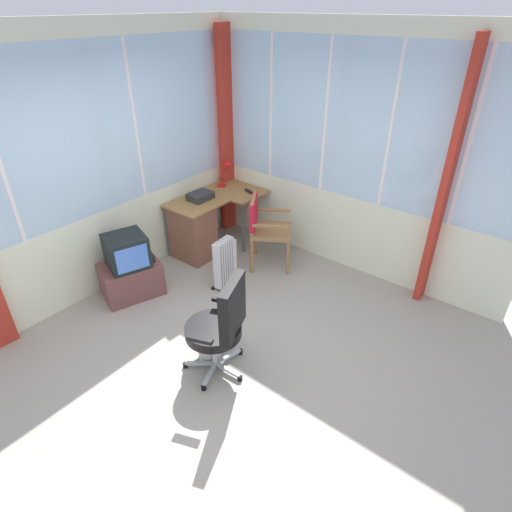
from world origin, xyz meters
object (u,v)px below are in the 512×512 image
wooden_armchair (262,222)px  office_chair (221,323)px  tv_remote (249,191)px  potted_plant (208,335)px  desk_lamp (227,169)px  space_heater (225,262)px  paper_tray (200,196)px  desk (195,228)px  tv_on_stand (130,269)px

wooden_armchair → office_chair: 1.86m
tv_remote → potted_plant: (-2.00, -1.15, -0.48)m
desk_lamp → tv_remote: 0.43m
wooden_armchair → space_heater: bearing=176.9°
space_heater → wooden_armchair: bearing=-3.1°
paper_tray → space_heater: paper_tray is taller
paper_tray → office_chair: 2.25m
desk → wooden_armchair: bearing=-66.1°
tv_on_stand → space_heater: (0.80, -0.72, -0.02)m
paper_tray → wooden_armchair: wooden_armchair is taller
wooden_armchair → space_heater: 0.70m
paper_tray → potted_plant: (-1.43, -1.48, -0.51)m
desk → space_heater: size_ratio=2.04×
desk_lamp → space_heater: size_ratio=0.58×
desk → potted_plant: size_ratio=2.64×
tv_remote → space_heater: size_ratio=0.24×
desk → paper_tray: bearing=12.6°
office_chair → tv_remote: bearing=33.7°
desk_lamp → wooden_armchair: 1.04m
desk_lamp → office_chair: 2.71m
paper_tray → potted_plant: paper_tray is taller
wooden_armchair → office_chair: bearing=-153.0°
potted_plant → tv_on_stand: bearing=82.4°
office_chair → paper_tray: bearing=49.0°
desk_lamp → space_heater: desk_lamp is taller
potted_plant → space_heater: bearing=34.4°
tv_remote → space_heater: (-1.02, -0.48, -0.43)m
desk_lamp → office_chair: (-2.05, -1.74, -0.41)m
desk → tv_on_stand: size_ratio=1.67×
desk → space_heater: 0.83m
tv_remote → potted_plant: tv_remote is taller
office_chair → potted_plant: office_chair is taller
wooden_armchair → office_chair: (-1.66, -0.85, -0.04)m
paper_tray → desk_lamp: bearing=4.5°
wooden_armchair → office_chair: office_chair is taller
wooden_armchair → desk_lamp: bearing=66.6°
paper_tray → wooden_armchair: (0.19, -0.85, -0.19)m
tv_remote → paper_tray: size_ratio=0.50×
desk → wooden_armchair: (0.36, -0.81, 0.20)m
desk_lamp → potted_plant: 2.62m
space_heater → paper_tray: bearing=60.9°
potted_plant → desk: bearing=48.8°
wooden_armchair → potted_plant: size_ratio=1.92×
tv_remote → paper_tray: paper_tray is taller
tv_remote → office_chair: office_chair is taller
desk_lamp → space_heater: (-1.03, -0.86, -0.65)m
wooden_armchair → potted_plant: wooden_armchair is taller
paper_tray → tv_on_stand: size_ratio=0.40×
desk_lamp → paper_tray: bearing=-175.5°
office_chair → space_heater: size_ratio=1.60×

